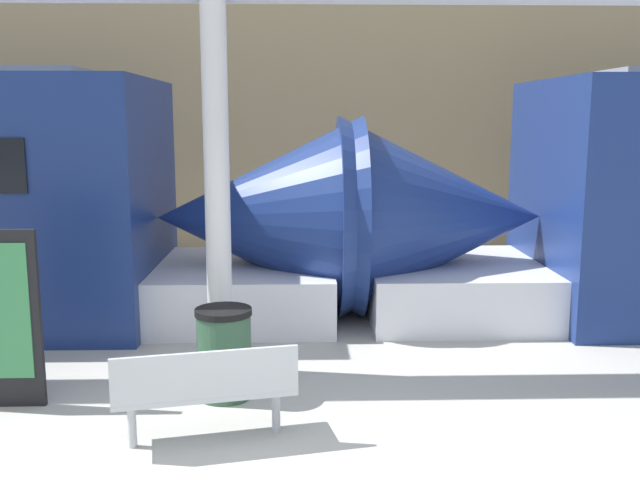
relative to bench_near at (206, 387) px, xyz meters
The scene contains 4 objects.
station_wall 8.13m from the bench_near, 85.22° to the left, with size 56.00×0.20×5.00m, color tan.
bench_near is the anchor object (origin of this frame).
trash_bin 0.99m from the bench_near, 87.31° to the left, with size 0.53×0.53×0.86m.
support_column_near 2.16m from the bench_near, 92.10° to the left, with size 0.26×0.26×3.73m, color silver.
Camera 1 is at (0.11, -4.26, 2.61)m, focal length 40.00 mm.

